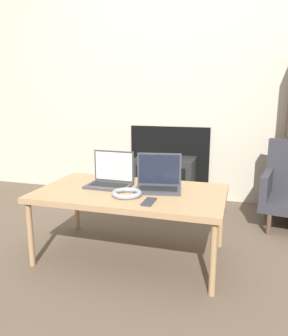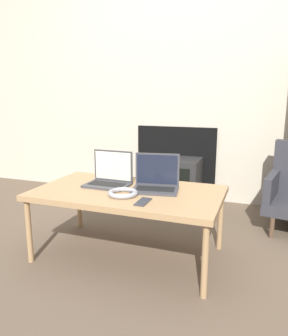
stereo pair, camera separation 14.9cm
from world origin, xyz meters
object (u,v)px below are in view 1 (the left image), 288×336
object	(u,v)px
headphones	(127,193)
tv	(165,180)
phone	(149,202)
laptop_left	(111,178)
laptop_right	(158,181)

from	to	relation	value
headphones	tv	world-z (taller)	headphones
phone	headphones	bearing A→B (deg)	152.11
laptop_left	laptop_right	bearing A→B (deg)	1.36
laptop_left	laptop_right	xyz separation A→B (m)	(0.34, -0.00, 0.00)
headphones	laptop_right	bearing A→B (deg)	51.02
phone	tv	bearing A→B (deg)	99.24
laptop_left	tv	xyz separation A→B (m)	(0.12, 1.10, -0.29)
tv	headphones	bearing A→B (deg)	-87.43
laptop_right	tv	world-z (taller)	laptop_right
laptop_right	phone	bearing A→B (deg)	-97.26
laptop_right	tv	distance (m)	1.16
laptop_left	phone	bearing A→B (deg)	-37.09
tv	laptop_left	bearing A→B (deg)	-96.46
headphones	phone	size ratio (longest dim) A/B	1.30
laptop_left	phone	xyz separation A→B (m)	(0.35, -0.28, -0.05)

